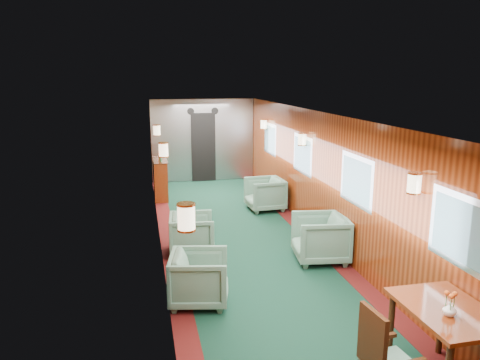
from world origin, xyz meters
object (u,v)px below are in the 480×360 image
at_px(dining_table, 447,321).
at_px(armchair_right_far, 265,194).
at_px(credenza, 160,178).
at_px(armchair_left_near, 199,278).
at_px(armchair_left_far, 192,234).
at_px(side_chair, 382,355).
at_px(armchair_right_near, 320,238).

bearing_deg(dining_table, armchair_right_far, 90.58).
relative_size(credenza, armchair_left_near, 1.61).
height_order(dining_table, armchair_left_near, dining_table).
bearing_deg(armchair_left_far, credenza, 10.51).
bearing_deg(credenza, armchair_right_far, -34.61).
height_order(armchair_left_near, armchair_left_far, armchair_left_near).
xyz_separation_m(dining_table, side_chair, (-0.79, -0.20, -0.14)).
relative_size(credenza, armchair_left_far, 1.64).
height_order(credenza, armchair_right_near, credenza).
relative_size(side_chair, credenza, 0.81).
xyz_separation_m(armchair_left_far, armchair_right_far, (1.95, 2.34, 0.02)).
relative_size(armchair_left_near, armchair_left_far, 1.02).
distance_m(dining_table, side_chair, 0.83).
bearing_deg(armchair_right_far, dining_table, -2.49).
bearing_deg(armchair_left_near, side_chair, -139.48).
relative_size(armchair_left_near, armchair_right_far, 0.96).
bearing_deg(credenza, side_chair, -78.72).
height_order(dining_table, credenza, credenza).
height_order(armchair_right_near, armchair_right_far, armchair_right_near).
bearing_deg(dining_table, armchair_right_near, 89.61).
xyz_separation_m(dining_table, armchair_right_near, (-0.01, 3.31, -0.30)).
xyz_separation_m(side_chair, armchair_left_near, (-1.38, 2.43, -0.19)).
bearing_deg(armchair_left_near, armchair_right_far, -15.07).
distance_m(armchair_left_far, armchair_right_far, 3.05).
distance_m(armchair_left_near, armchair_left_far, 1.87).
height_order(dining_table, armchair_right_far, dining_table).
bearing_deg(side_chair, dining_table, 8.26).
height_order(side_chair, credenza, credenza).
distance_m(side_chair, armchair_right_near, 3.60).
bearing_deg(armchair_left_far, side_chair, -158.26).
height_order(dining_table, armchair_right_near, dining_table).
distance_m(dining_table, credenza, 8.40).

